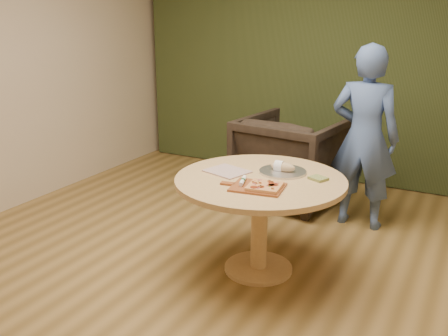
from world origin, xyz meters
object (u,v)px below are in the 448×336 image
pedestal_table (260,196)px  bread_roll (282,167)px  serving_tray (283,172)px  armchair (292,155)px  pizza_paddle (256,187)px  person_standing (364,138)px  flatbread_pizza (265,186)px  cutlery_roll (243,181)px

pedestal_table → bread_roll: size_ratio=6.49×
serving_tray → armchair: bearing=107.5°
pizza_paddle → armchair: (-0.39, 1.75, -0.26)m
pedestal_table → person_standing: size_ratio=0.75×
pizza_paddle → serving_tray: (0.03, 0.41, -0.00)m
serving_tray → person_standing: person_standing is taller
pedestal_table → armchair: size_ratio=1.26×
pizza_paddle → bread_roll: size_ratio=2.40×
person_standing → flatbread_pizza: bearing=77.2°
bread_roll → person_standing: 1.11m
person_standing → pizza_paddle: bearing=74.8°
serving_tray → person_standing: (0.36, 1.05, 0.07)m
flatbread_pizza → bread_roll: 0.42m
pizza_paddle → bread_roll: bearing=79.2°
flatbread_pizza → person_standing: bearing=77.5°
flatbread_pizza → cutlery_roll: flatbread_pizza is taller
armchair → flatbread_pizza: bearing=111.6°
flatbread_pizza → person_standing: (0.33, 1.47, 0.05)m
pedestal_table → armchair: armchair is taller
pizza_paddle → person_standing: 1.52m
pedestal_table → flatbread_pizza: size_ratio=5.05×
pedestal_table → person_standing: 1.35m
cutlery_roll → person_standing: bearing=54.1°
cutlery_roll → serving_tray: size_ratio=0.55×
bread_roll → armchair: 1.43m
flatbread_pizza → cutlery_roll: bearing=172.0°
pedestal_table → person_standing: bearing=69.8°
pizza_paddle → cutlery_roll: (-0.11, 0.02, 0.02)m
serving_tray → flatbread_pizza: bearing=-85.1°
pedestal_table → armchair: 1.57m
pedestal_table → serving_tray: serving_tray is taller
cutlery_roll → bread_roll: (0.13, 0.39, 0.01)m
pedestal_table → person_standing: person_standing is taller
pedestal_table → serving_tray: 0.26m
armchair → pizza_paddle: bearing=109.6°
flatbread_pizza → armchair: 1.84m
armchair → person_standing: (0.78, -0.29, 0.33)m
cutlery_roll → person_standing: size_ratio=0.12×
bread_roll → serving_tray: bearing=-0.0°
flatbread_pizza → bread_roll: (-0.04, 0.42, 0.02)m
armchair → person_standing: bearing=166.7°
pedestal_table → cutlery_roll: (-0.05, -0.20, 0.17)m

